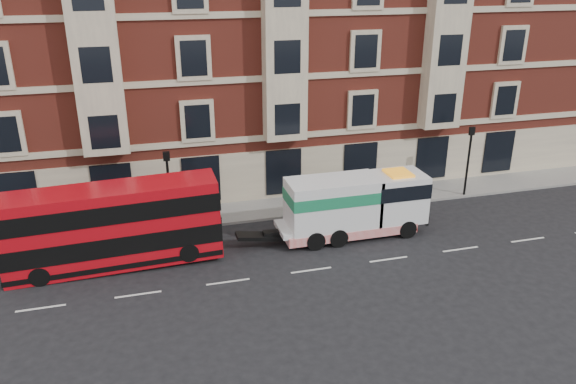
# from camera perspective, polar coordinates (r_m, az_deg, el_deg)

# --- Properties ---
(ground) EXTENTS (120.00, 120.00, 0.00)m
(ground) POSITION_cam_1_polar(r_m,az_deg,el_deg) (26.94, 2.38, -7.95)
(ground) COLOR black
(ground) RESTS_ON ground
(sidewalk) EXTENTS (90.00, 3.00, 0.15)m
(sidewalk) POSITION_cam_1_polar(r_m,az_deg,el_deg) (33.36, -1.52, -1.62)
(sidewalk) COLOR slate
(sidewalk) RESTS_ON ground
(victorian_terrace) EXTENTS (45.00, 12.00, 20.40)m
(victorian_terrace) POSITION_cam_1_polar(r_m,az_deg,el_deg) (38.14, -3.77, 16.89)
(victorian_terrace) COLOR maroon
(victorian_terrace) RESTS_ON ground
(lamp_post_west) EXTENTS (0.35, 0.15, 4.35)m
(lamp_post_west) POSITION_cam_1_polar(r_m,az_deg,el_deg) (30.39, -12.02, 0.76)
(lamp_post_west) COLOR black
(lamp_post_west) RESTS_ON sidewalk
(lamp_post_east) EXTENTS (0.35, 0.15, 4.35)m
(lamp_post_east) POSITION_cam_1_polar(r_m,az_deg,el_deg) (35.96, 17.89, 3.50)
(lamp_post_east) COLOR black
(lamp_post_east) RESTS_ON sidewalk
(double_decker_bus) EXTENTS (9.92, 2.28, 4.02)m
(double_decker_bus) POSITION_cam_1_polar(r_m,az_deg,el_deg) (27.64, -17.35, -3.23)
(double_decker_bus) COLOR #B60A13
(double_decker_bus) RESTS_ON ground
(tow_truck) EXTENTS (7.94, 2.35, 3.31)m
(tow_truck) POSITION_cam_1_polar(r_m,az_deg,el_deg) (29.65, 6.57, -1.36)
(tow_truck) COLOR silver
(tow_truck) RESTS_ON ground
(pedestrian) EXTENTS (0.73, 0.65, 1.69)m
(pedestrian) POSITION_cam_1_polar(r_m,az_deg,el_deg) (31.97, -14.03, -1.61)
(pedestrian) COLOR black
(pedestrian) RESTS_ON sidewalk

